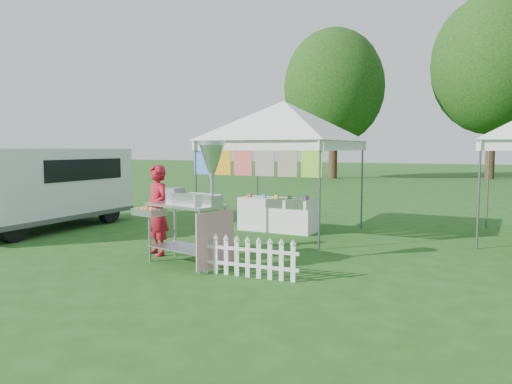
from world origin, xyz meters
The scene contains 9 objects.
ground centered at (0.00, 0.00, 0.00)m, with size 120.00×120.00×0.00m, color #224B15.
canopy_main centered at (0.00, 3.49, 2.99)m, with size 4.24×4.24×3.45m.
tree_left centered at (-6.00, 24.00, 5.83)m, with size 6.40×6.40×9.53m.
tree_mid centered at (3.00, 28.00, 7.14)m, with size 7.60×7.60×11.52m.
donut_cart centered at (0.10, -0.14, 1.21)m, with size 1.62×1.01×2.05m.
vendor centered at (-1.01, 0.26, 0.82)m, with size 0.60×0.39×1.64m, color #AC1525.
cargo_van centered at (-5.34, 1.34, 1.04)m, with size 2.17×4.76×1.93m.
picket_fence centered at (1.21, -0.35, 0.29)m, with size 1.62×0.16×0.56m.
display_table centered at (-0.22, 3.69, 0.39)m, with size 1.80×0.70×0.77m, color white.
Camera 1 is at (4.78, -6.79, 1.93)m, focal length 35.00 mm.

